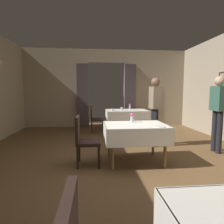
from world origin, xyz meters
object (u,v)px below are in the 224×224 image
Objects in this scene: chair_mid_left at (84,138)px; dining_table_mid at (135,130)px; flower_vase_far at (130,106)px; plate_mid_b at (160,126)px; glass_far_c at (122,109)px; plate_far_b at (120,109)px; person_diner_standing_aside at (155,106)px; flower_vase_mid at (132,117)px; glass_far_d at (112,110)px; person_waiter_by_doorway at (218,107)px; chair_far_left at (95,117)px; dining_table_far at (127,113)px.

dining_table_mid is at bearing 4.66° from chair_mid_left.
plate_mid_b is at bearing -91.38° from flower_vase_far.
chair_mid_left is 8.43× the size of glass_far_c.
glass_far_c is (-0.33, -0.27, -0.06)m from flower_vase_far.
plate_far_b is 0.12× the size of person_diner_standing_aside.
glass_far_c reaches higher than plate_mid_b.
glass_far_c is (0.15, 2.48, -0.05)m from flower_vase_mid.
person_diner_standing_aside is at bearing -57.58° from glass_far_d.
plate_mid_b is at bearing -85.53° from plate_far_b.
plate_far_b is at bearing 94.47° from plate_mid_b.
chair_mid_left is 2.13m from person_diner_standing_aside.
glass_far_d is at bearing 122.42° from person_diner_standing_aside.
person_diner_standing_aside is (-1.24, 0.64, 0.00)m from person_waiter_by_doorway.
plate_mid_b is at bearing -39.74° from dining_table_mid.
chair_far_left reaches higher than plate_far_b.
flower_vase_mid is 2.49m from glass_far_c.
dining_table_far is at bearing 83.44° from dining_table_mid.
plate_mid_b is at bearing -9.84° from chair_mid_left.
plate_far_b is at bearing 125.10° from person_waiter_by_doorway.
glass_far_c is at bearing -140.50° from flower_vase_far.
plate_mid_b is 3.31m from flower_vase_far.
person_diner_standing_aside is at bearing 47.80° from flower_vase_mid.
flower_vase_mid is 0.69m from plate_mid_b.
dining_table_far is at bearing -128.72° from flower_vase_far.
plate_mid_b and plate_far_b have the same top height.
flower_vase_far is at bearing 51.28° from dining_table_far.
plate_far_b is at bearing 60.04° from glass_far_d.
flower_vase_mid is at bearing 125.68° from plate_mid_b.
person_diner_standing_aside is (0.28, -1.92, 0.16)m from flower_vase_far.
flower_vase_far is 0.12× the size of person_waiter_by_doorway.
flower_vase_mid is at bearing -99.83° from flower_vase_far.
person_waiter_by_doorway reaches higher than dining_table_far.
plate_mid_b is at bearing -104.45° from person_diner_standing_aside.
glass_far_d is (-0.58, 2.85, 0.03)m from plate_mid_b.
glass_far_c reaches higher than glass_far_d.
flower_vase_far reaches higher than glass_far_d.
chair_far_left is 4.94× the size of flower_vase_mid.
flower_vase_far is at bearing 39.50° from glass_far_c.
glass_far_d is at bearing -119.96° from plate_far_b.
flower_vase_far is at bearing 5.98° from chair_far_left.
chair_mid_left is at bearing 170.16° from plate_mid_b.
person_diner_standing_aside is at bearing 152.68° from person_waiter_by_doorway.
chair_mid_left is 4.63× the size of plate_far_b.
dining_table_mid is 2.73m from glass_far_c.
chair_mid_left is 3.35m from plate_far_b.
dining_table_far is at bearing 82.47° from flower_vase_mid.
person_diner_standing_aside reaches higher than chair_far_left.
person_waiter_by_doorway is at bearing -59.33° from flower_vase_far.
chair_far_left is at bearing -174.02° from flower_vase_far.
glass_far_d is 0.05× the size of person_diner_standing_aside.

